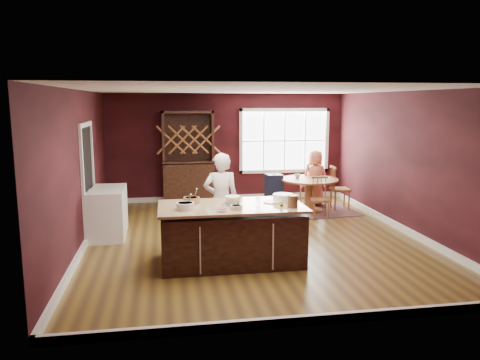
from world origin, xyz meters
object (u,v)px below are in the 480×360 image
layer_cake (233,200)px  dryer (110,209)px  chair_north (310,183)px  high_chair (274,191)px  washer (106,216)px  chair_east (340,187)px  chair_south (320,198)px  toddler (274,175)px  baker (221,201)px  hutch (188,158)px  kitchen_island (231,235)px  dining_table (309,188)px  seated_woman (315,178)px

layer_cake → dryer: size_ratio=0.37×
dryer → chair_north: bearing=21.9°
high_chair → dryer: dryer is taller
dryer → washer: bearing=-90.0°
layer_cake → chair_east: bearing=46.8°
chair_south → washer: washer is taller
chair_south → toddler: (-0.76, 1.09, 0.36)m
baker → washer: 2.17m
dryer → baker: bearing=-34.5°
baker → dryer: size_ratio=1.85×
chair_north → hutch: size_ratio=0.45×
high_chair → hutch: 2.29m
baker → hutch: bearing=-82.7°
kitchen_island → toddler: toddler is taller
baker → toddler: (1.59, 2.74, -0.02)m
dining_table → washer: washer is taller
chair_south → toddler: bearing=134.1°
chair_north → high_chair: size_ratio=1.16×
toddler → dryer: 3.86m
dining_table → baker: 3.36m
dining_table → chair_north: (0.28, 0.85, -0.03)m
layer_cake → chair_north: 4.76m
baker → chair_east: 3.99m
layer_cake → hutch: bearing=95.7°
layer_cake → chair_south: 3.35m
chair_north → dryer: size_ratio=1.14×
hutch → washer: 3.44m
dining_table → dryer: bearing=-166.9°
seated_woman → toddler: size_ratio=5.19×
seated_woman → washer: bearing=19.2°
chair_south → hutch: (-2.71, 2.02, 0.68)m
kitchen_island → dining_table: (2.28, 3.18, 0.10)m
hutch → washer: (-1.65, -2.94, -0.68)m
chair_south → hutch: bearing=152.4°
toddler → hutch: 2.19m
dining_table → washer: size_ratio=1.43×
hutch → kitchen_island: bearing=-84.6°
dining_table → chair_south: chair_south is taller
layer_cake → seated_woman: (2.56, 3.69, -0.31)m
kitchen_island → dining_table: 3.91m
chair_north → dryer: bearing=8.3°
layer_cake → toddler: 3.81m
dining_table → hutch: hutch is taller
layer_cake → baker: bearing=96.6°
dining_table → seated_woman: (0.30, 0.54, 0.14)m
chair_south → high_chair: bearing=138.1°
washer → chair_east: bearing=18.7°
dining_table → layer_cake: size_ratio=3.94×
dining_table → toddler: toddler is taller
kitchen_island → chair_north: 4.77m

